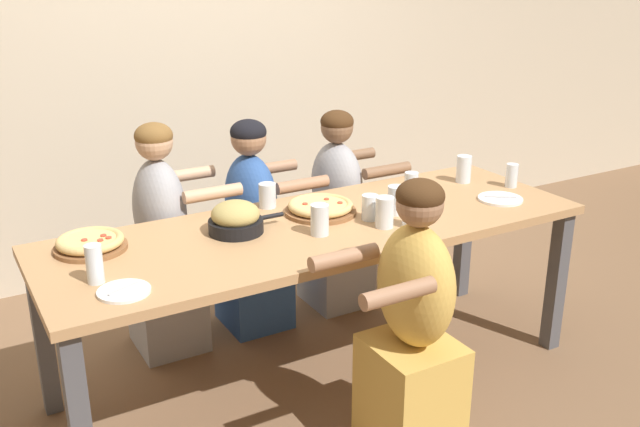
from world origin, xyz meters
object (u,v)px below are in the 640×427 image
object	(u,v)px
drinking_glass_b	(320,221)
drinking_glass_i	(385,212)
drinking_glass_c	(370,208)
diner_far_midright	(337,219)
empty_plate_a	(500,199)
drinking_glass_g	(396,200)
drinking_glass_e	(95,266)
diner_far_midleft	(164,250)
pizza_board_main	(320,208)
drinking_glass_f	(464,170)
skillet_bowl	(236,219)
diner_near_center	(412,336)
drinking_glass_j	(411,214)
empty_plate_c	(410,190)
diner_far_center	(253,235)
drinking_glass_h	(512,177)
pizza_board_second	(90,243)
drinking_glass_a	(411,189)
drinking_glass_d	(267,197)
empty_plate_b	(124,291)

from	to	relation	value
drinking_glass_b	drinking_glass_i	world-z (taller)	drinking_glass_i
drinking_glass_c	diner_far_midright	distance (m)	0.79
empty_plate_a	drinking_glass_g	world-z (taller)	drinking_glass_g
drinking_glass_e	diner_far_midleft	bearing A→B (deg)	57.34
pizza_board_main	drinking_glass_f	bearing A→B (deg)	3.03
skillet_bowl	diner_near_center	world-z (taller)	diner_near_center
diner_near_center	drinking_glass_j	bearing A→B (deg)	-34.69
empty_plate_c	drinking_glass_i	distance (m)	0.52
drinking_glass_j	pizza_board_main	bearing A→B (deg)	126.87
drinking_glass_i	diner_far_center	distance (m)	0.89
empty_plate_c	diner_far_midright	xyz separation A→B (m)	(-0.15, 0.45, -0.27)
pizza_board_main	drinking_glass_c	distance (m)	0.23
drinking_glass_e	diner_near_center	size ratio (longest dim) A/B	0.13
drinking_glass_c	diner_far_center	bearing A→B (deg)	111.21
empty_plate_a	diner_far_midleft	size ratio (longest dim) A/B	0.19
drinking_glass_e	drinking_glass_j	distance (m)	1.31
drinking_glass_h	drinking_glass_i	world-z (taller)	drinking_glass_i
drinking_glass_c	drinking_glass_e	size ratio (longest dim) A/B	0.78
drinking_glass_i	diner_far_midleft	size ratio (longest dim) A/B	0.12
diner_far_center	drinking_glass_c	bearing A→B (deg)	21.21
pizza_board_main	drinking_glass_h	xyz separation A→B (m)	(1.03, -0.14, 0.02)
skillet_bowl	drinking_glass_h	world-z (taller)	skillet_bowl
skillet_bowl	diner_far_midleft	xyz separation A→B (m)	(-0.16, 0.53, -0.30)
drinking_glass_b	drinking_glass_c	distance (m)	0.29
drinking_glass_c	drinking_glass_h	size ratio (longest dim) A/B	0.95
pizza_board_second	drinking_glass_a	bearing A→B (deg)	-6.23
pizza_board_main	drinking_glass_b	size ratio (longest dim) A/B	2.47
drinking_glass_d	empty_plate_a	bearing A→B (deg)	-24.69
skillet_bowl	drinking_glass_d	world-z (taller)	skillet_bowl
empty_plate_c	drinking_glass_i	xyz separation A→B (m)	(-0.39, -0.34, 0.06)
pizza_board_main	diner_far_midleft	xyz separation A→B (m)	(-0.59, 0.50, -0.27)
pizza_board_second	diner_near_center	distance (m)	1.31
drinking_glass_h	drinking_glass_i	xyz separation A→B (m)	(-0.88, -0.15, 0.01)
pizza_board_second	drinking_glass_i	distance (m)	1.21
drinking_glass_d	diner_far_midleft	distance (m)	0.59
diner_far_midright	diner_far_midleft	distance (m)	0.98
pizza_board_main	drinking_glass_g	xyz separation A→B (m)	(0.29, -0.17, 0.04)
empty_plate_a	drinking_glass_a	world-z (taller)	drinking_glass_a
pizza_board_second	drinking_glass_h	xyz separation A→B (m)	(2.03, -0.22, 0.02)
drinking_glass_h	diner_near_center	world-z (taller)	diner_near_center
drinking_glass_j	diner_near_center	bearing A→B (deg)	-124.69
pizza_board_second	drinking_glass_c	xyz separation A→B (m)	(1.15, -0.26, 0.02)
drinking_glass_b	drinking_glass_c	xyz separation A→B (m)	(0.28, 0.05, -0.01)
pizza_board_second	drinking_glass_b	distance (m)	0.92
drinking_glass_j	diner_near_center	distance (m)	0.58
pizza_board_second	empty_plate_c	world-z (taller)	pizza_board_second
drinking_glass_j	pizza_board_second	bearing A→B (deg)	161.32
empty_plate_b	diner_far_center	bearing A→B (deg)	44.52
drinking_glass_d	diner_far_midleft	xyz separation A→B (m)	(-0.42, 0.31, -0.29)
drinking_glass_e	drinking_glass_g	world-z (taller)	drinking_glass_e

